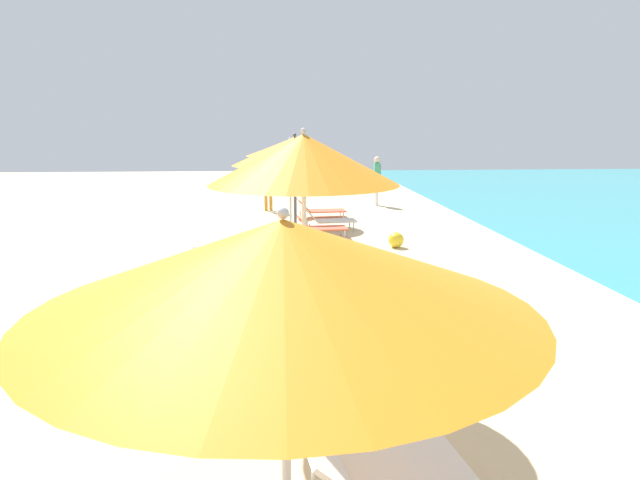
# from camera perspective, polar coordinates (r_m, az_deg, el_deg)

# --- Properties ---
(umbrella_third) EXTENTS (2.50, 2.50, 2.48)m
(umbrella_third) POSITION_cam_1_polar(r_m,az_deg,el_deg) (2.67, -3.82, -2.67)
(umbrella_third) COLOR silver
(umbrella_third) RESTS_ON ground
(lounger_third_shoreside) EXTENTS (1.38, 0.82, 0.53)m
(lounger_third_shoreside) POSITION_cam_1_polar(r_m,az_deg,el_deg) (4.64, 6.43, -22.31)
(lounger_third_shoreside) COLOR white
(lounger_third_shoreside) RESTS_ON ground
(umbrella_fourth) EXTENTS (1.99, 1.99, 2.84)m
(umbrella_fourth) POSITION_cam_1_polar(r_m,az_deg,el_deg) (5.68, -1.71, 8.37)
(umbrella_fourth) COLOR silver
(umbrella_fourth) RESTS_ON ground
(lounger_fourth_shoreside) EXTENTS (1.35, 0.62, 0.55)m
(lounger_fourth_shoreside) POSITION_cam_1_polar(r_m,az_deg,el_deg) (7.26, 5.14, -8.97)
(lounger_fourth_shoreside) COLOR #D8593F
(lounger_fourth_shoreside) RESTS_ON ground
(umbrella_fifth) EXTENTS (2.10, 2.10, 2.74)m
(umbrella_fifth) POSITION_cam_1_polar(r_m,az_deg,el_deg) (9.21, -2.65, 9.23)
(umbrella_fifth) COLOR #4C4C51
(umbrella_fifth) RESTS_ON ground
(lounger_fifth_shoreside) EXTENTS (1.29, 0.72, 0.59)m
(lounger_fifth_shoreside) POSITION_cam_1_polar(r_m,az_deg,el_deg) (10.73, 1.36, -1.91)
(lounger_fifth_shoreside) COLOR #D8593F
(lounger_fifth_shoreside) RESTS_ON ground
(umbrella_sixth) EXTENTS (2.02, 2.02, 2.60)m
(umbrella_sixth) POSITION_cam_1_polar(r_m,az_deg,el_deg) (12.67, -3.16, 9.54)
(umbrella_sixth) COLOR silver
(umbrella_sixth) RESTS_ON ground
(lounger_sixth_shoreside) EXTENTS (1.33, 0.71, 0.59)m
(lounger_sixth_shoreside) POSITION_cam_1_polar(r_m,az_deg,el_deg) (14.09, 0.08, 1.39)
(lounger_sixth_shoreside) COLOR #D8593F
(lounger_sixth_shoreside) RESTS_ON ground
(umbrella_farthest) EXTENTS (1.96, 1.96, 2.60)m
(umbrella_farthest) POSITION_cam_1_polar(r_m,az_deg,el_deg) (16.12, -2.63, 9.98)
(umbrella_farthest) COLOR olive
(umbrella_farthest) RESTS_ON ground
(lounger_farthest_shoreside) EXTENTS (1.58, 0.77, 0.59)m
(lounger_farthest_shoreside) POSITION_cam_1_polar(r_m,az_deg,el_deg) (17.37, 0.01, 3.23)
(lounger_farthest_shoreside) COLOR #D8593F
(lounger_farthest_shoreside) RESTS_ON ground
(lounger_farthest_inland) EXTENTS (1.49, 0.75, 0.65)m
(lounger_farthest_inland) POSITION_cam_1_polar(r_m,az_deg,el_deg) (15.18, 0.89, 2.19)
(lounger_farthest_inland) COLOR white
(lounger_farthest_inland) RESTS_ON ground
(person_walking_near) EXTENTS (0.39, 0.27, 1.74)m
(person_walking_near) POSITION_cam_1_polar(r_m,az_deg,el_deg) (18.74, -5.44, 6.28)
(person_walking_near) COLOR orange
(person_walking_near) RESTS_ON ground
(person_walking_mid) EXTENTS (0.24, 0.36, 1.78)m
(person_walking_mid) POSITION_cam_1_polar(r_m,az_deg,el_deg) (20.03, 5.95, 6.70)
(person_walking_mid) COLOR silver
(person_walking_mid) RESTS_ON ground
(cooler_box) EXTENTS (0.62, 0.64, 0.31)m
(cooler_box) POSITION_cam_1_polar(r_m,az_deg,el_deg) (12.03, -11.77, -1.41)
(cooler_box) COLOR #338C59
(cooler_box) RESTS_ON ground
(beach_ball) EXTENTS (0.37, 0.37, 0.37)m
(beach_ball) POSITION_cam_1_polar(r_m,az_deg,el_deg) (13.18, 7.94, 0.01)
(beach_ball) COLOR yellow
(beach_ball) RESTS_ON ground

